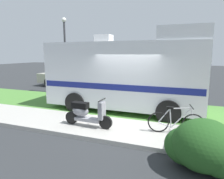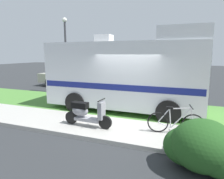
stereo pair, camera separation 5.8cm
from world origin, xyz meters
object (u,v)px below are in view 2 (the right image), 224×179
Objects in this scene: scooter at (86,113)px; pickup_truck_near at (82,74)px; street_lamp_post at (66,49)px; bicycle at (175,122)px; motorhome_rv at (127,73)px.

pickup_truck_near is (-4.35, 7.47, 0.40)m from scooter.
street_lamp_post reaches higher than scooter.
bicycle is 10.09m from pickup_truck_near.
pickup_truck_near is 3.07m from street_lamp_post.
street_lamp_post reaches higher than bicycle.
scooter is (-0.60, -2.73, -1.09)m from motorhome_rv.
motorhome_rv is at bearing 77.58° from scooter.
scooter is 2.87m from bicycle.
pickup_truck_near reaches higher than scooter.
scooter is at bearing -51.01° from street_lamp_post.
motorhome_rv is at bearing 133.84° from bicycle.
scooter reaches higher than bicycle.
motorhome_rv is 4.01× the size of bicycle.
pickup_truck_near is at bearing 120.24° from scooter.
motorhome_rv is 6.89m from pickup_truck_near.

